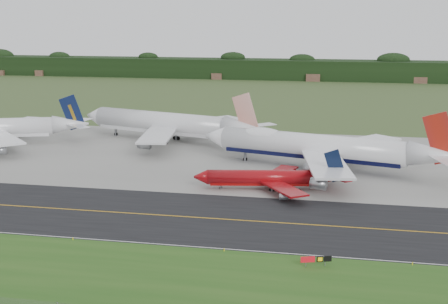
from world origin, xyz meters
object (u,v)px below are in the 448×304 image
(jet_ba_747, at_px, (320,147))
(jet_red_737, at_px, (271,178))
(taxiway_sign, at_px, (316,259))
(jet_star_tail, at_px, (169,124))

(jet_ba_747, bearing_deg, jet_red_737, -114.97)
(jet_ba_747, relative_size, taxiway_sign, 14.06)
(jet_red_737, bearing_deg, taxiway_sign, -73.91)
(jet_star_tail, bearing_deg, jet_red_737, -51.81)
(jet_ba_747, bearing_deg, jet_star_tail, 150.41)
(jet_red_737, height_order, jet_star_tail, jet_star_tail)
(jet_star_tail, bearing_deg, jet_ba_747, -29.59)
(jet_ba_747, distance_m, jet_star_tail, 55.14)
(jet_red_737, bearing_deg, jet_ba_747, 65.03)
(jet_red_737, bearing_deg, jet_star_tail, 128.19)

